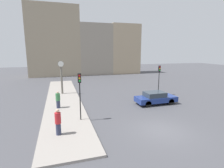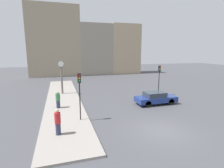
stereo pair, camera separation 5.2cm
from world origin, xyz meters
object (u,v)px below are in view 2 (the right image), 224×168
street_clock (62,77)px  pedestrian_green_hoodie (58,100)px  pedestrian_red_top (58,122)px  traffic_light_near (79,87)px  sedan_car (155,98)px  traffic_light_far (159,74)px

street_clock → pedestrian_green_hoodie: (-0.54, -6.11, -1.40)m
pedestrian_red_top → pedestrian_green_hoodie: (0.01, 5.97, -0.07)m
pedestrian_green_hoodie → traffic_light_near: bearing=-64.8°
sedan_car → traffic_light_far: 4.44m
pedestrian_red_top → street_clock: bearing=87.3°
sedan_car → pedestrian_red_top: 11.30m
sedan_car → street_clock: (-9.72, 7.39, 1.68)m
street_clock → sedan_car: bearing=-37.3°
traffic_light_near → street_clock: (-1.22, 9.85, -0.54)m
sedan_car → pedestrian_green_hoodie: (-10.27, 1.29, 0.28)m
traffic_light_near → sedan_car: bearing=16.1°
traffic_light_near → pedestrian_green_hoodie: size_ratio=2.29×
sedan_car → street_clock: 12.33m
traffic_light_near → traffic_light_far: (10.82, 5.61, -0.11)m
traffic_light_far → street_clock: 12.76m
sedan_car → pedestrian_red_top: pedestrian_red_top is taller
traffic_light_far → pedestrian_green_hoodie: size_ratio=2.33×
pedestrian_green_hoodie → street_clock: bearing=84.9°
traffic_light_far → pedestrian_red_top: 14.94m
sedan_car → street_clock: size_ratio=1.03×
sedan_car → street_clock: street_clock is taller
sedan_car → pedestrian_red_top: (-10.28, -4.69, 0.35)m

